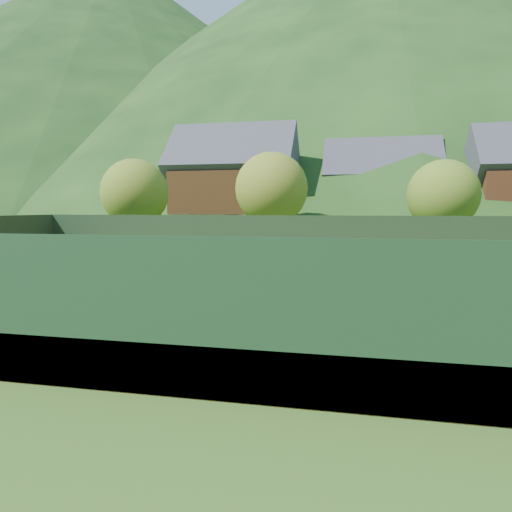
% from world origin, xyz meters
% --- Properties ---
extents(ground, '(400.00, 400.00, 0.00)m').
position_xyz_m(ground, '(0.00, 0.00, 0.00)').
color(ground, '#2E4F18').
rests_on(ground, ground).
extents(clay_court, '(40.00, 24.00, 0.02)m').
position_xyz_m(clay_court, '(0.00, 0.00, 0.01)').
color(clay_court, '#B1551C').
rests_on(clay_court, ground).
extents(mountain_far, '(280.00, 280.00, 110.00)m').
position_xyz_m(mountain_far, '(10.00, 160.00, 55.00)').
color(mountain_far, '#173412').
rests_on(mountain_far, ground).
extents(mountain_far_left, '(260.00, 260.00, 100.00)m').
position_xyz_m(mountain_far_left, '(-90.00, 150.00, 50.00)').
color(mountain_far_left, black).
rests_on(mountain_far_left, ground).
extents(coach, '(0.84, 0.70, 1.95)m').
position_xyz_m(coach, '(-2.68, -1.47, 1.00)').
color(coach, '#1950A3').
rests_on(coach, clay_court).
extents(student_a, '(0.71, 0.60, 1.29)m').
position_xyz_m(student_a, '(3.74, 3.10, 0.67)').
color(student_a, '#CB4A12').
rests_on(student_a, clay_court).
extents(student_b, '(0.93, 0.62, 1.46)m').
position_xyz_m(student_b, '(5.56, 1.85, 0.75)').
color(student_b, orange).
rests_on(student_b, clay_court).
extents(student_c, '(0.81, 0.56, 1.58)m').
position_xyz_m(student_c, '(5.92, 2.17, 0.81)').
color(student_c, orange).
rests_on(student_c, clay_court).
extents(student_d, '(1.07, 0.82, 1.47)m').
position_xyz_m(student_d, '(6.32, 1.80, 0.76)').
color(student_d, orange).
rests_on(student_d, clay_court).
extents(tennis_ball_0, '(0.07, 0.07, 0.07)m').
position_xyz_m(tennis_ball_0, '(-0.56, -6.07, 0.05)').
color(tennis_ball_0, '#CAEB27').
rests_on(tennis_ball_0, clay_court).
extents(tennis_ball_1, '(0.07, 0.07, 0.07)m').
position_xyz_m(tennis_ball_1, '(0.57, -9.04, 0.05)').
color(tennis_ball_1, '#CAEB27').
rests_on(tennis_ball_1, clay_court).
extents(tennis_ball_2, '(0.07, 0.07, 0.07)m').
position_xyz_m(tennis_ball_2, '(-1.28, -3.54, 0.05)').
color(tennis_ball_2, '#CAEB27').
rests_on(tennis_ball_2, clay_court).
extents(tennis_ball_3, '(0.07, 0.07, 0.07)m').
position_xyz_m(tennis_ball_3, '(3.45, -8.27, 0.05)').
color(tennis_ball_3, '#CAEB27').
rests_on(tennis_ball_3, clay_court).
extents(tennis_ball_4, '(0.07, 0.07, 0.07)m').
position_xyz_m(tennis_ball_4, '(-5.92, -1.83, 0.05)').
color(tennis_ball_4, '#CAEB27').
rests_on(tennis_ball_4, clay_court).
extents(tennis_ball_5, '(0.07, 0.07, 0.07)m').
position_xyz_m(tennis_ball_5, '(5.65, -8.94, 0.05)').
color(tennis_ball_5, '#CAEB27').
rests_on(tennis_ball_5, clay_court).
extents(tennis_ball_6, '(0.07, 0.07, 0.07)m').
position_xyz_m(tennis_ball_6, '(0.39, -1.17, 0.05)').
color(tennis_ball_6, '#CAEB27').
rests_on(tennis_ball_6, clay_court).
extents(tennis_ball_7, '(0.07, 0.07, 0.07)m').
position_xyz_m(tennis_ball_7, '(5.57, -8.60, 0.05)').
color(tennis_ball_7, '#CAEB27').
rests_on(tennis_ball_7, clay_court).
extents(tennis_ball_8, '(0.07, 0.07, 0.07)m').
position_xyz_m(tennis_ball_8, '(0.73, -1.22, 0.05)').
color(tennis_ball_8, '#CAEB27').
rests_on(tennis_ball_8, clay_court).
extents(tennis_ball_9, '(0.07, 0.07, 0.07)m').
position_xyz_m(tennis_ball_9, '(-5.17, -9.45, 0.05)').
color(tennis_ball_9, '#CAEB27').
rests_on(tennis_ball_9, clay_court).
extents(tennis_ball_10, '(0.07, 0.07, 0.07)m').
position_xyz_m(tennis_ball_10, '(-4.62, -9.28, 0.05)').
color(tennis_ball_10, '#CAEB27').
rests_on(tennis_ball_10, clay_court).
extents(tennis_ball_11, '(0.07, 0.07, 0.07)m').
position_xyz_m(tennis_ball_11, '(-6.16, -9.32, 0.05)').
color(tennis_ball_11, '#CAEB27').
rests_on(tennis_ball_11, clay_court).
extents(tennis_ball_12, '(0.07, 0.07, 0.07)m').
position_xyz_m(tennis_ball_12, '(-3.53, -5.85, 0.05)').
color(tennis_ball_12, '#CAEB27').
rests_on(tennis_ball_12, clay_court).
extents(tennis_ball_13, '(0.07, 0.07, 0.07)m').
position_xyz_m(tennis_ball_13, '(3.05, -3.05, 0.05)').
color(tennis_ball_13, '#CAEB27').
rests_on(tennis_ball_13, clay_court).
extents(tennis_ball_14, '(0.07, 0.07, 0.07)m').
position_xyz_m(tennis_ball_14, '(-9.17, -3.87, 0.05)').
color(tennis_ball_14, '#CAEB27').
rests_on(tennis_ball_14, clay_court).
extents(tennis_ball_15, '(0.07, 0.07, 0.07)m').
position_xyz_m(tennis_ball_15, '(2.80, -4.09, 0.05)').
color(tennis_ball_15, '#CAEB27').
rests_on(tennis_ball_15, clay_court).
extents(tennis_ball_16, '(0.07, 0.07, 0.07)m').
position_xyz_m(tennis_ball_16, '(-3.92, -2.93, 0.05)').
color(tennis_ball_16, '#CAEB27').
rests_on(tennis_ball_16, clay_court).
extents(tennis_ball_17, '(0.07, 0.07, 0.07)m').
position_xyz_m(tennis_ball_17, '(4.54, -1.35, 0.05)').
color(tennis_ball_17, '#CAEB27').
rests_on(tennis_ball_17, clay_court).
extents(tennis_ball_18, '(0.07, 0.07, 0.07)m').
position_xyz_m(tennis_ball_18, '(-8.11, -4.43, 0.05)').
color(tennis_ball_18, '#CAEB27').
rests_on(tennis_ball_18, clay_court).
extents(tennis_ball_19, '(0.07, 0.07, 0.07)m').
position_xyz_m(tennis_ball_19, '(4.40, -7.08, 0.05)').
color(tennis_ball_19, '#CAEB27').
rests_on(tennis_ball_19, clay_court).
extents(tennis_ball_20, '(0.07, 0.07, 0.07)m').
position_xyz_m(tennis_ball_20, '(0.60, -8.07, 0.05)').
color(tennis_ball_20, '#CAEB27').
rests_on(tennis_ball_20, clay_court).
extents(tennis_ball_21, '(0.07, 0.07, 0.07)m').
position_xyz_m(tennis_ball_21, '(-6.36, -4.40, 0.05)').
color(tennis_ball_21, '#CAEB27').
rests_on(tennis_ball_21, clay_court).
extents(tennis_ball_22, '(0.07, 0.07, 0.07)m').
position_xyz_m(tennis_ball_22, '(0.04, -3.77, 0.05)').
color(tennis_ball_22, '#CAEB27').
rests_on(tennis_ball_22, clay_court).
extents(tennis_ball_23, '(0.07, 0.07, 0.07)m').
position_xyz_m(tennis_ball_23, '(2.92, -7.53, 0.05)').
color(tennis_ball_23, '#CAEB27').
rests_on(tennis_ball_23, clay_court).
extents(court_lines, '(23.83, 11.03, 0.00)m').
position_xyz_m(court_lines, '(0.00, 0.00, 0.02)').
color(court_lines, white).
rests_on(court_lines, clay_court).
extents(tennis_net, '(0.10, 12.07, 1.10)m').
position_xyz_m(tennis_net, '(0.00, 0.00, 0.52)').
color(tennis_net, black).
rests_on(tennis_net, clay_court).
extents(perimeter_fence, '(40.40, 24.24, 3.00)m').
position_xyz_m(perimeter_fence, '(0.00, 0.00, 1.27)').
color(perimeter_fence, black).
rests_on(perimeter_fence, clay_court).
extents(ball_hopper, '(0.57, 0.57, 1.00)m').
position_xyz_m(ball_hopper, '(-7.29, -4.19, 0.77)').
color(ball_hopper, black).
rests_on(ball_hopper, clay_court).
extents(chalet_left, '(13.80, 9.93, 12.92)m').
position_xyz_m(chalet_left, '(-10.00, 30.00, 5.65)').
color(chalet_left, beige).
rests_on(chalet_left, ground).
extents(chalet_mid, '(12.65, 8.82, 11.45)m').
position_xyz_m(chalet_mid, '(6.00, 34.00, 4.99)').
color(chalet_mid, beige).
rests_on(chalet_mid, ground).
extents(tree_a, '(6.00, 6.00, 7.88)m').
position_xyz_m(tree_a, '(-16.00, 18.00, 4.87)').
color(tree_a, '#3F2719').
rests_on(tree_a, ground).
extents(tree_b, '(6.40, 6.40, 8.40)m').
position_xyz_m(tree_b, '(-4.00, 20.00, 5.19)').
color(tree_b, '#3D2518').
rests_on(tree_b, ground).
extents(tree_c, '(5.60, 5.60, 7.35)m').
position_xyz_m(tree_c, '(10.00, 19.00, 4.54)').
color(tree_c, '#3D2818').
rests_on(tree_c, ground).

